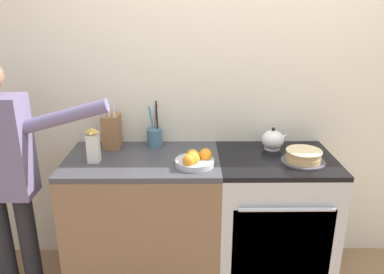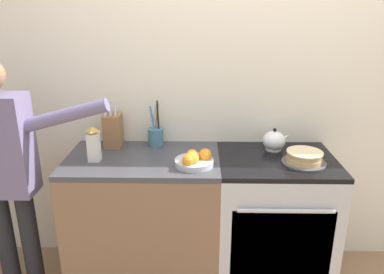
{
  "view_description": "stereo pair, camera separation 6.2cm",
  "coord_description": "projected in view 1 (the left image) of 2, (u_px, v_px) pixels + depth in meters",
  "views": [
    {
      "loc": [
        -0.32,
        -1.9,
        1.82
      ],
      "look_at": [
        -0.3,
        0.27,
        1.06
      ],
      "focal_mm": 35.0,
      "sensor_mm": 36.0,
      "label": 1
    },
    {
      "loc": [
        -0.25,
        -1.9,
        1.82
      ],
      "look_at": [
        -0.3,
        0.27,
        1.06
      ],
      "focal_mm": 35.0,
      "sensor_mm": 36.0,
      "label": 2
    }
  ],
  "objects": [
    {
      "name": "knife_block",
      "position": [
        112.0,
        131.0,
        2.52
      ],
      "size": [
        0.11,
        0.14,
        0.32
      ],
      "color": "olive",
      "rests_on": "counter_cabinet"
    },
    {
      "name": "tea_kettle",
      "position": [
        273.0,
        140.0,
        2.51
      ],
      "size": [
        0.18,
        0.15,
        0.15
      ],
      "color": "white",
      "rests_on": "stove_range"
    },
    {
      "name": "layer_cake",
      "position": [
        304.0,
        157.0,
        2.3
      ],
      "size": [
        0.27,
        0.27,
        0.08
      ],
      "color": "#4C4C51",
      "rests_on": "stove_range"
    },
    {
      "name": "milk_carton",
      "position": [
        93.0,
        146.0,
        2.28
      ],
      "size": [
        0.07,
        0.07,
        0.23
      ],
      "color": "white",
      "rests_on": "counter_cabinet"
    },
    {
      "name": "fruit_bowl",
      "position": [
        195.0,
        160.0,
        2.24
      ],
      "size": [
        0.24,
        0.24,
        0.1
      ],
      "color": "#B7BABF",
      "rests_on": "counter_cabinet"
    },
    {
      "name": "stove_range",
      "position": [
        272.0,
        220.0,
        2.53
      ],
      "size": [
        0.74,
        0.64,
        0.91
      ],
      "color": "#B7BABF",
      "rests_on": "ground_plane"
    },
    {
      "name": "counter_cabinet",
      "position": [
        145.0,
        220.0,
        2.53
      ],
      "size": [
        0.98,
        0.61,
        0.91
      ],
      "color": "brown",
      "rests_on": "ground_plane"
    },
    {
      "name": "utensil_crock",
      "position": [
        155.0,
        136.0,
        2.56
      ],
      "size": [
        0.1,
        0.1,
        0.32
      ],
      "color": "#477084",
      "rests_on": "counter_cabinet"
    },
    {
      "name": "person_baker",
      "position": [
        4.0,
        168.0,
        2.2
      ],
      "size": [
        0.9,
        0.2,
        1.55
      ],
      "rotation": [
        0.0,
        0.0,
        -0.17
      ],
      "color": "black",
      "rests_on": "ground_plane"
    },
    {
      "name": "wall_back",
      "position": [
        235.0,
        87.0,
        2.56
      ],
      "size": [
        8.0,
        0.04,
        2.6
      ],
      "color": "silver",
      "rests_on": "ground_plane"
    }
  ]
}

